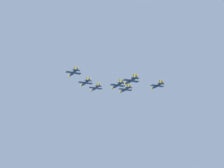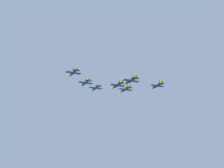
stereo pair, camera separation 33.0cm
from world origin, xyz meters
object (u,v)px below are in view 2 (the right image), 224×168
Objects in this scene: jet_left_wingman at (85,83)px; jet_trailing at (130,81)px; jet_lead at (95,88)px; jet_slot_rear at (117,85)px; jet_left_outer at (73,73)px; jet_right_wingman at (125,90)px; jet_right_outer at (157,86)px.

jet_left_wingman is 42.87m from jet_trailing.
jet_lead is at bearing -39.99° from jet_left_wingman.
jet_lead is at bearing -0.65° from jet_slot_rear.
jet_slot_rear is at bearing -0.69° from jet_trailing.
jet_lead is 1.01× the size of jet_slot_rear.
jet_slot_rear is (27.37, 18.48, -4.27)m from jet_left_outer.
jet_slot_rear is at bearing -89.76° from jet_left_outer.
jet_trailing is (10.87, -16.10, -2.32)m from jet_slot_rear.
jet_left_wingman reaches higher than jet_trailing.
jet_lead is 1.03× the size of jet_left_outer.
jet_lead is 59.30m from jet_trailing.
jet_left_wingman reaches higher than jet_right_wingman.
jet_right_outer is at bearing -89.76° from jet_left_outer.
jet_trailing is (32.60, -48.30, -10.98)m from jet_lead.
jet_slot_rear is (21.74, -32.20, -8.66)m from jet_lead.
jet_left_wingman is 53.21m from jet_right_outer.
jet_lead is 1.00× the size of jet_right_wingman.
jet_slot_rear is 19.56m from jet_trailing.
jet_right_outer reaches higher than jet_slot_rear.
jet_right_wingman is 1.03× the size of jet_left_outer.
jet_left_wingman is at bearing 88.91° from jet_right_wingman.
jet_left_outer is (-2.82, -25.34, -0.86)m from jet_left_wingman.
jet_left_wingman is 25.51m from jet_left_outer.
jet_right_wingman is 0.99× the size of jet_trailing.
jet_left_wingman reaches higher than jet_right_outer.
jet_right_wingman reaches higher than jet_slot_rear.
jet_slot_rear is at bearing 91.11° from jet_right_outer.
jet_lead is at bearing 41.48° from jet_right_outer.
jet_right_outer is at bearing -60.22° from jet_trailing.
jet_lead reaches higher than jet_slot_rear.
jet_lead is at bearing -0.69° from jet_trailing.
jet_left_wingman is 1.03× the size of jet_right_outer.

